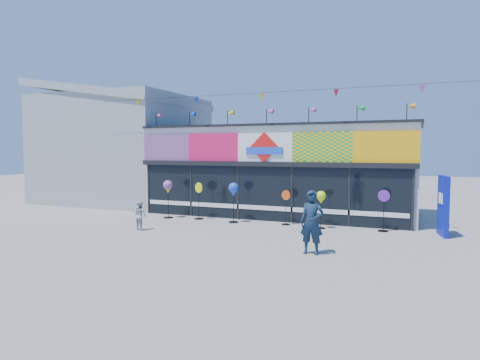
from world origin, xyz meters
The scene contains 12 objects.
ground centered at (0.00, 0.00, 0.00)m, with size 80.00×80.00×0.00m, color gray.
kite_shop centered at (0.00, 5.94, 2.05)m, with size 16.00×5.70×5.31m.
neighbour_building centered at (-10.00, 7.00, 3.20)m, with size 8.18×7.20×6.87m.
blue_sign centered at (6.78, 2.80, 1.05)m, with size 0.35×1.06×2.10m.
spinner_0 centered at (-4.16, 2.51, 1.33)m, with size 0.42×0.42×1.66m.
spinner_1 centered at (-2.75, 2.73, 0.84)m, with size 0.43×0.41×1.59m.
spinner_2 centered at (-1.03, 2.53, 1.31)m, with size 0.42×0.42×1.64m.
spinner_3 centered at (1.12, 2.84, 0.73)m, with size 0.38×0.35×1.38m.
spinner_4 centered at (2.57, 2.57, 1.15)m, with size 0.36×0.36×1.43m.
spinner_5 centered at (4.82, 2.88, 0.81)m, with size 0.41×0.39×1.53m.
adult_man centered at (3.19, -1.53, 0.92)m, with size 0.67×0.44×1.84m, color #12243A.
child centered at (-3.61, -0.30, 0.54)m, with size 0.53×0.30×1.08m, color #B8B8B8.
Camera 1 is at (5.98, -13.46, 2.98)m, focal length 32.00 mm.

